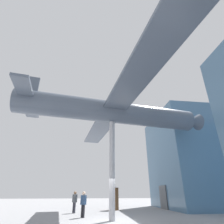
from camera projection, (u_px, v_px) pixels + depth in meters
ground_plane at (112, 221)px, 11.00m from camera, size 80.00×80.00×0.00m
glass_pavilion_left at (218, 159)px, 21.40m from camera, size 9.15×14.93×11.19m
support_pylon_central at (112, 166)px, 12.39m from camera, size 0.40×0.40×6.69m
suspended_airplane at (114, 112)px, 14.19m from camera, size 19.64×15.93×3.02m
visitor_person at (83, 202)px, 12.79m from camera, size 0.43×0.44×1.70m
visitor_second at (75, 200)px, 15.39m from camera, size 0.44×0.44×1.72m
info_kiosk at (114, 197)px, 17.97m from camera, size 1.10×1.10×2.30m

